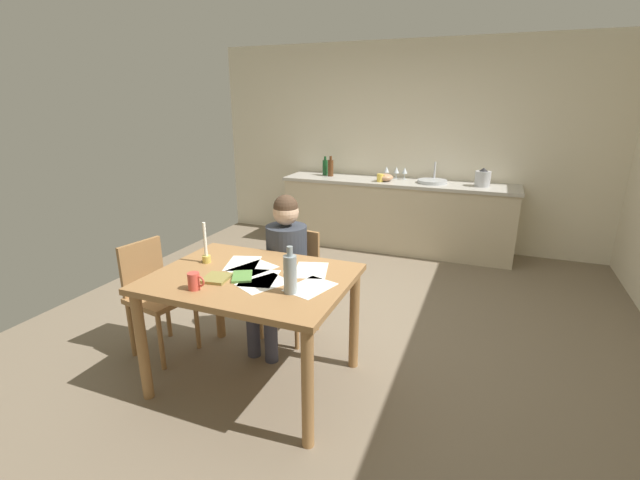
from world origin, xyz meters
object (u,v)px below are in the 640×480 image
wine_glass_by_kettle (396,170)px  teacup_on_counter (380,178)px  chair_side_empty (155,293)px  book_magazine (242,276)px  wine_glass_back_left (386,170)px  coffee_mug (194,281)px  book_cookery (216,278)px  sink_unit (432,181)px  bottle_vinegar (331,168)px  bottle_oil (325,167)px  chair_at_table (292,278)px  candlestick (206,251)px  person_seated (283,262)px  wine_glass_near_sink (405,171)px  wine_bottle_on_table (290,273)px  stovetop_kettle (483,178)px  mixing_bowl (385,177)px  dining_table (252,291)px

wine_glass_by_kettle → teacup_on_counter: bearing=-114.3°
teacup_on_counter → chair_side_empty: bearing=-107.9°
book_magazine → wine_glass_back_left: wine_glass_back_left is taller
coffee_mug → book_cookery: 0.18m
sink_unit → bottle_vinegar: bearing=179.3°
coffee_mug → bottle_oil: (-0.56, 3.61, 0.16)m
chair_at_table → book_cookery: 0.92m
candlestick → sink_unit: (1.11, 3.13, 0.05)m
book_magazine → person_seated: bearing=64.6°
chair_side_empty → wine_glass_by_kettle: (1.10, 3.29, 0.52)m
person_seated → candlestick: person_seated is taller
coffee_mug → wine_glass_near_sink: bearing=82.0°
book_cookery → wine_glass_back_left: bearing=78.0°
wine_bottle_on_table → stovetop_kettle: stovetop_kettle is taller
bottle_oil → wine_glass_by_kettle: size_ratio=1.65×
book_cookery → mixing_bowl: (0.28, 3.28, 0.14)m
wine_glass_back_left → sink_unit: bearing=-13.3°
wine_glass_back_left → book_cookery: bearing=-94.1°
person_seated → book_magazine: person_seated is taller
bottle_vinegar → stovetop_kettle: size_ratio=1.22×
chair_at_table → coffee_mug: (-0.15, -1.04, 0.36)m
sink_unit → chair_side_empty: bearing=-116.8°
sink_unit → bottle_oil: (-1.45, 0.07, 0.09)m
chair_side_empty → book_magazine: (0.86, -0.13, 0.31)m
bottle_vinegar → sink_unit: bearing=-0.7°
chair_at_table → coffee_mug: 1.11m
candlestick → wine_glass_by_kettle: (0.62, 3.27, 0.13)m
person_seated → teacup_on_counter: person_seated is taller
chair_side_empty → wine_glass_near_sink: wine_glass_near_sink is taller
dining_table → wine_bottle_on_table: 0.44m
chair_side_empty → book_cookery: chair_side_empty is taller
chair_at_table → bottle_oil: bearing=105.4°
book_cookery → bottle_oil: bearing=91.7°
wine_bottle_on_table → dining_table: bearing=157.7°
wine_glass_near_sink → bottle_oil: bearing=-176.1°
wine_glass_by_kettle → wine_glass_back_left: 0.13m
bottle_vinegar → wine_glass_near_sink: 0.98m
chair_side_empty → candlestick: size_ratio=3.00×
wine_glass_near_sink → teacup_on_counter: size_ratio=1.29×
chair_at_table → mixing_bowl: size_ratio=4.19×
candlestick → bottle_vinegar: bearing=94.5°
sink_unit → bottle_vinegar: bottle_vinegar is taller
wine_glass_by_kettle → wine_glass_back_left: same height
person_seated → book_cookery: bearing=-98.6°
dining_table → chair_side_empty: (-0.89, 0.08, -0.19)m
person_seated → coffee_mug: size_ratio=10.63×
dining_table → wine_glass_back_left: bearing=88.7°
dining_table → mixing_bowl: bearing=88.0°
bottle_oil → mixing_bowl: (0.87, -0.15, -0.06)m
wine_glass_near_sink → wine_glass_by_kettle: size_ratio=1.00×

